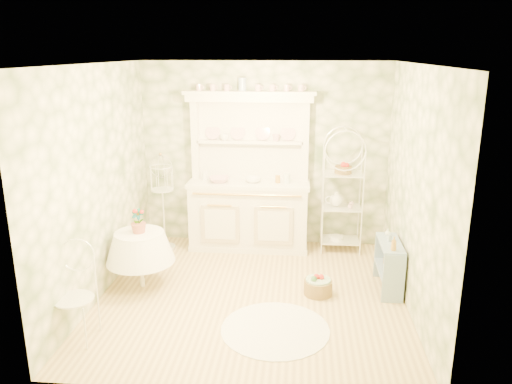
# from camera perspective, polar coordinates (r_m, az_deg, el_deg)

# --- Properties ---
(floor) EXTENTS (3.60, 3.60, 0.00)m
(floor) POSITION_cam_1_polar(r_m,az_deg,el_deg) (6.13, -0.44, -11.69)
(floor) COLOR #D9BE7D
(floor) RESTS_ON ground
(ceiling) EXTENTS (3.60, 3.60, 0.00)m
(ceiling) POSITION_cam_1_polar(r_m,az_deg,el_deg) (5.43, -0.50, 14.43)
(ceiling) COLOR white
(ceiling) RESTS_ON floor
(wall_left) EXTENTS (3.60, 3.60, 0.00)m
(wall_left) POSITION_cam_1_polar(r_m,az_deg,el_deg) (6.08, -17.61, 0.96)
(wall_left) COLOR white
(wall_left) RESTS_ON floor
(wall_right) EXTENTS (3.60, 3.60, 0.00)m
(wall_right) POSITION_cam_1_polar(r_m,az_deg,el_deg) (5.75, 17.70, 0.10)
(wall_right) COLOR white
(wall_right) RESTS_ON floor
(wall_back) EXTENTS (3.60, 3.60, 0.00)m
(wall_back) POSITION_cam_1_polar(r_m,az_deg,el_deg) (7.38, 0.93, 4.25)
(wall_back) COLOR white
(wall_back) RESTS_ON floor
(wall_front) EXTENTS (3.60, 3.60, 0.00)m
(wall_front) POSITION_cam_1_polar(r_m,az_deg,el_deg) (3.94, -3.10, -6.35)
(wall_front) COLOR white
(wall_front) RESTS_ON floor
(kitchen_dresser) EXTENTS (1.87, 0.61, 2.29)m
(kitchen_dresser) POSITION_cam_1_polar(r_m,az_deg,el_deg) (7.17, -0.84, 2.23)
(kitchen_dresser) COLOR white
(kitchen_dresser) RESTS_ON floor
(bakers_rack) EXTENTS (0.61, 0.44, 1.94)m
(bakers_rack) POSITION_cam_1_polar(r_m,az_deg,el_deg) (7.23, 9.84, 0.65)
(bakers_rack) COLOR white
(bakers_rack) RESTS_ON floor
(side_shelf) EXTENTS (0.30, 0.68, 0.57)m
(side_shelf) POSITION_cam_1_polar(r_m,az_deg,el_deg) (6.36, 14.92, -8.34)
(side_shelf) COLOR #849EB9
(side_shelf) RESTS_ON floor
(round_table) EXTENTS (0.87, 0.87, 0.73)m
(round_table) POSITION_cam_1_polar(r_m,az_deg,el_deg) (6.35, -13.02, -7.48)
(round_table) COLOR white
(round_table) RESTS_ON floor
(cafe_chair) EXTENTS (0.50, 0.50, 0.96)m
(cafe_chair) POSITION_cam_1_polar(r_m,az_deg,el_deg) (5.39, -20.14, -11.13)
(cafe_chair) COLOR white
(cafe_chair) RESTS_ON floor
(birdcage_stand) EXTENTS (0.39, 0.39, 1.52)m
(birdcage_stand) POSITION_cam_1_polar(r_m,az_deg,el_deg) (7.33, -10.60, -0.87)
(birdcage_stand) COLOR white
(birdcage_stand) RESTS_ON floor
(floor_basket) EXTENTS (0.35, 0.35, 0.19)m
(floor_basket) POSITION_cam_1_polar(r_m,az_deg,el_deg) (6.15, 7.10, -10.69)
(floor_basket) COLOR olive
(floor_basket) RESTS_ON floor
(lace_rug) EXTENTS (1.52, 1.52, 0.01)m
(lace_rug) POSITION_cam_1_polar(r_m,az_deg,el_deg) (5.46, 2.21, -15.39)
(lace_rug) COLOR white
(lace_rug) RESTS_ON floor
(bowl_floral) EXTENTS (0.33, 0.33, 0.07)m
(bowl_floral) POSITION_cam_1_polar(r_m,az_deg,el_deg) (7.20, -4.23, 1.20)
(bowl_floral) COLOR white
(bowl_floral) RESTS_ON kitchen_dresser
(bowl_white) EXTENTS (0.27, 0.27, 0.07)m
(bowl_white) POSITION_cam_1_polar(r_m,az_deg,el_deg) (7.17, -0.33, 1.17)
(bowl_white) COLOR white
(bowl_white) RESTS_ON kitchen_dresser
(cup_left) EXTENTS (0.15, 0.15, 0.10)m
(cup_left) POSITION_cam_1_polar(r_m,az_deg,el_deg) (7.28, -3.63, 6.14)
(cup_left) COLOR white
(cup_left) RESTS_ON kitchen_dresser
(cup_right) EXTENTS (0.11, 0.11, 0.10)m
(cup_right) POSITION_cam_1_polar(r_m,az_deg,el_deg) (7.20, 2.30, 6.06)
(cup_right) COLOR white
(cup_right) RESTS_ON kitchen_dresser
(potted_geranium) EXTENTS (0.16, 0.11, 0.30)m
(potted_geranium) POSITION_cam_1_polar(r_m,az_deg,el_deg) (6.17, -13.32, -3.34)
(potted_geranium) COLOR #3F7238
(potted_geranium) RESTS_ON round_table
(bottle_amber) EXTENTS (0.07, 0.07, 0.17)m
(bottle_amber) POSITION_cam_1_polar(r_m,az_deg,el_deg) (5.98, 15.47, -5.86)
(bottle_amber) COLOR #B2822C
(bottle_amber) RESTS_ON side_shelf
(bottle_blue) EXTENTS (0.06, 0.06, 0.10)m
(bottle_blue) POSITION_cam_1_polar(r_m,az_deg,el_deg) (6.26, 14.99, -5.10)
(bottle_blue) COLOR #96ADC2
(bottle_blue) RESTS_ON side_shelf
(bottle_glass) EXTENTS (0.08, 0.08, 0.09)m
(bottle_glass) POSITION_cam_1_polar(r_m,az_deg,el_deg) (6.43, 14.83, -4.59)
(bottle_glass) COLOR silver
(bottle_glass) RESTS_ON side_shelf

